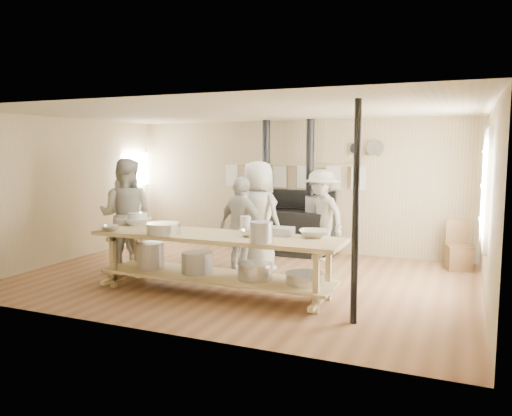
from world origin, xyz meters
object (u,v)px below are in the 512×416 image
(cook_by_window, at_px, (321,215))
(roasting_pan, at_px, (276,231))
(stove, at_px, (286,227))
(cook_left, at_px, (126,215))
(cook_center, at_px, (258,217))
(chair, at_px, (459,255))
(prep_table, at_px, (215,257))
(cook_far_left, at_px, (123,221))
(cook_right, at_px, (242,228))

(cook_by_window, relative_size, roasting_pan, 3.65)
(stove, distance_m, cook_by_window, 0.91)
(cook_left, bearing_deg, cook_center, -173.87)
(cook_by_window, bearing_deg, chair, 37.01)
(cook_left, xyz_separation_m, cook_center, (2.01, 0.85, -0.02))
(prep_table, distance_m, roasting_pan, 0.94)
(prep_table, relative_size, cook_far_left, 2.29)
(prep_table, bearing_deg, cook_center, 87.68)
(cook_center, distance_m, roasting_pan, 1.33)
(cook_right, bearing_deg, cook_far_left, 22.99)
(cook_center, xyz_separation_m, chair, (3.10, 1.43, -0.68))
(cook_far_left, xyz_separation_m, chair, (5.43, 1.95, -0.54))
(cook_left, bearing_deg, cook_by_window, -159.39)
(stove, distance_m, cook_left, 3.15)
(cook_far_left, xyz_separation_m, roasting_pan, (3.07, -0.58, 0.12))
(stove, bearing_deg, chair, -2.75)
(cook_center, relative_size, cook_by_window, 1.10)
(cook_far_left, height_order, cook_by_window, cook_by_window)
(cook_center, relative_size, roasting_pan, 4.03)
(cook_left, bearing_deg, cook_far_left, -62.52)
(stove, height_order, cook_far_left, stove)
(roasting_pan, bearing_deg, cook_left, 174.74)
(prep_table, distance_m, cook_right, 0.99)
(cook_by_window, distance_m, roasting_pan, 2.36)
(cook_center, bearing_deg, prep_table, 104.66)
(cook_center, height_order, cook_by_window, cook_center)
(stove, distance_m, cook_right, 2.09)
(cook_center, relative_size, chair, 2.23)
(chair, bearing_deg, roasting_pan, -147.34)
(cook_far_left, relative_size, roasting_pan, 3.43)
(cook_left, distance_m, cook_center, 2.19)
(prep_table, distance_m, cook_left, 2.08)
(stove, xyz_separation_m, cook_far_left, (-2.28, -2.10, 0.26))
(cook_far_left, bearing_deg, cook_center, 172.92)
(prep_table, bearing_deg, cook_right, 91.19)
(roasting_pan, bearing_deg, cook_right, 142.80)
(stove, distance_m, roasting_pan, 2.83)
(cook_left, xyz_separation_m, cook_right, (1.94, 0.37, -0.14))
(cook_center, bearing_deg, cook_left, 39.89)
(cook_right, distance_m, cook_by_window, 1.92)
(stove, xyz_separation_m, chair, (3.15, -0.15, -0.28))
(prep_table, height_order, cook_far_left, cook_far_left)
(cook_right, bearing_deg, stove, -68.54)
(cook_left, bearing_deg, roasting_pan, 157.97)
(cook_left, xyz_separation_m, chair, (5.11, 2.28, -0.70))
(cook_far_left, distance_m, chair, 5.80)
(cook_by_window, height_order, chair, cook_by_window)
(cook_right, bearing_deg, cook_by_window, -93.06)
(cook_by_window, bearing_deg, cook_far_left, -117.39)
(cook_center, bearing_deg, chair, -138.20)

